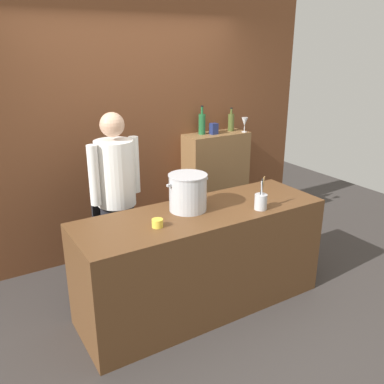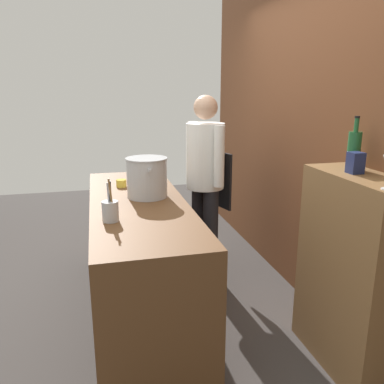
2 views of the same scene
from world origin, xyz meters
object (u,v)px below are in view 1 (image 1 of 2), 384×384
at_px(wine_glass_short, 245,122).
at_px(chef, 116,191).
at_px(stockpot_large, 188,192).
at_px(utensil_crock, 261,201).
at_px(wine_bottle_olive, 231,122).
at_px(spice_tin_navy, 214,129).
at_px(wine_bottle_green, 202,124).
at_px(butter_jar, 157,223).

bearing_deg(wine_glass_short, chef, -166.53).
xyz_separation_m(stockpot_large, utensil_crock, (0.52, -0.30, -0.08)).
height_order(wine_bottle_olive, spice_tin_navy, wine_bottle_olive).
distance_m(wine_bottle_green, wine_bottle_olive, 0.40).
relative_size(chef, wine_bottle_green, 5.19).
distance_m(stockpot_large, wine_glass_short, 1.72).
relative_size(stockpot_large, utensil_crock, 1.35).
bearing_deg(spice_tin_navy, chef, -159.99).
height_order(wine_bottle_green, wine_bottle_olive, wine_bottle_green).
bearing_deg(chef, butter_jar, 75.67).
distance_m(butter_jar, wine_glass_short, 2.13).
bearing_deg(butter_jar, wine_bottle_olive, 38.71).
bearing_deg(spice_tin_navy, butter_jar, -137.17).
xyz_separation_m(wine_bottle_green, wine_bottle_olive, (0.40, -0.01, -0.02)).
distance_m(wine_bottle_olive, wine_glass_short, 0.17).
bearing_deg(wine_glass_short, utensil_crock, -122.78).
xyz_separation_m(chef, wine_bottle_olive, (1.67, 0.56, 0.38)).
height_order(butter_jar, spice_tin_navy, spice_tin_navy).
height_order(stockpot_large, utensil_crock, stockpot_large).
distance_m(chef, wine_glass_short, 1.85).
relative_size(stockpot_large, wine_bottle_green, 1.19).
height_order(chef, butter_jar, chef).
bearing_deg(wine_bottle_green, wine_glass_short, -17.07).
relative_size(utensil_crock, wine_glass_short, 1.68).
bearing_deg(chef, wine_bottle_olive, -177.93).
relative_size(stockpot_large, spice_tin_navy, 3.08).
bearing_deg(butter_jar, chef, 92.18).
bearing_deg(wine_bottle_green, spice_tin_navy, -29.66).
distance_m(butter_jar, spice_tin_navy, 1.89).
xyz_separation_m(chef, spice_tin_navy, (1.39, 0.51, 0.33)).
bearing_deg(chef, utensil_crock, 119.65).
distance_m(wine_bottle_olive, spice_tin_navy, 0.29).
relative_size(stockpot_large, butter_jar, 4.39).
relative_size(chef, wine_glass_short, 9.86).
bearing_deg(utensil_crock, wine_bottle_olive, 62.54).
relative_size(utensil_crock, spice_tin_navy, 2.29).
relative_size(stockpot_large, wine_bottle_olive, 1.40).
bearing_deg(wine_bottle_olive, wine_glass_short, -57.38).
bearing_deg(spice_tin_navy, utensil_crock, -108.63).
distance_m(chef, butter_jar, 0.76).
distance_m(chef, wine_bottle_green, 1.45).
relative_size(butter_jar, wine_bottle_green, 0.27).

